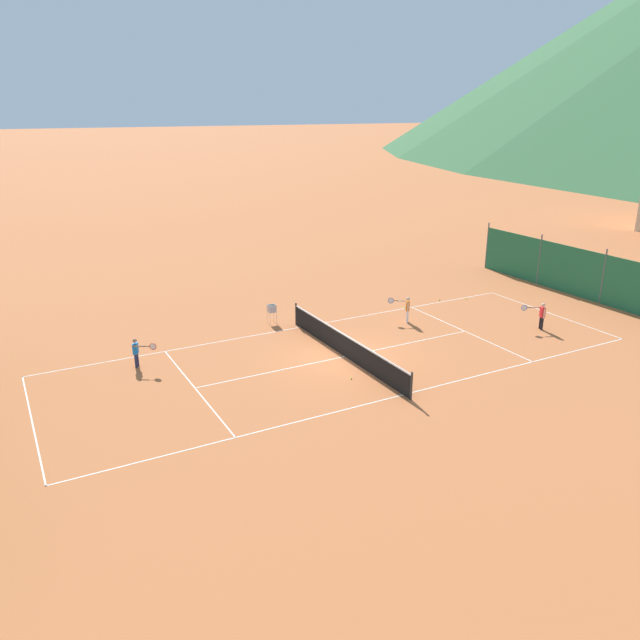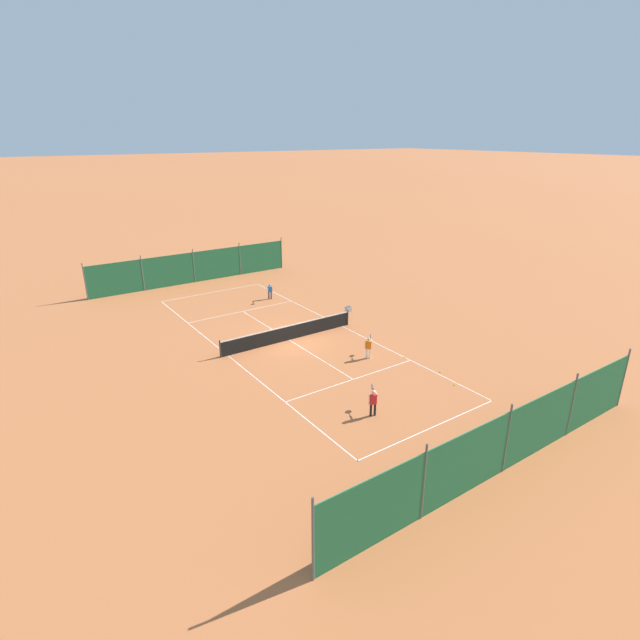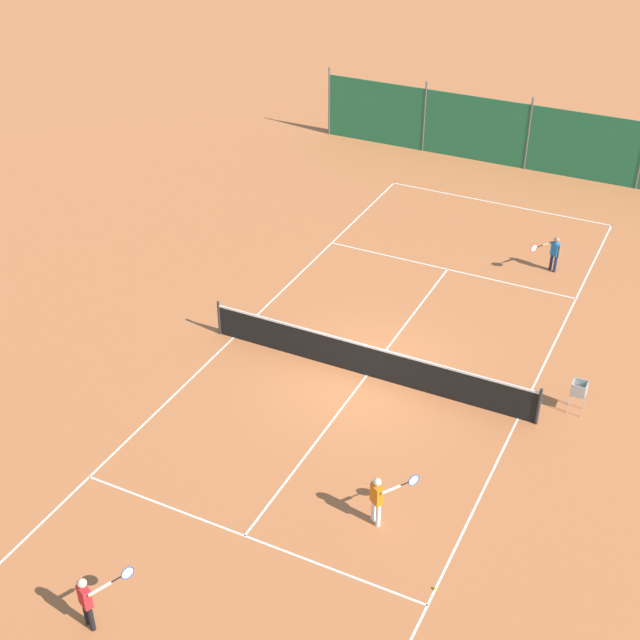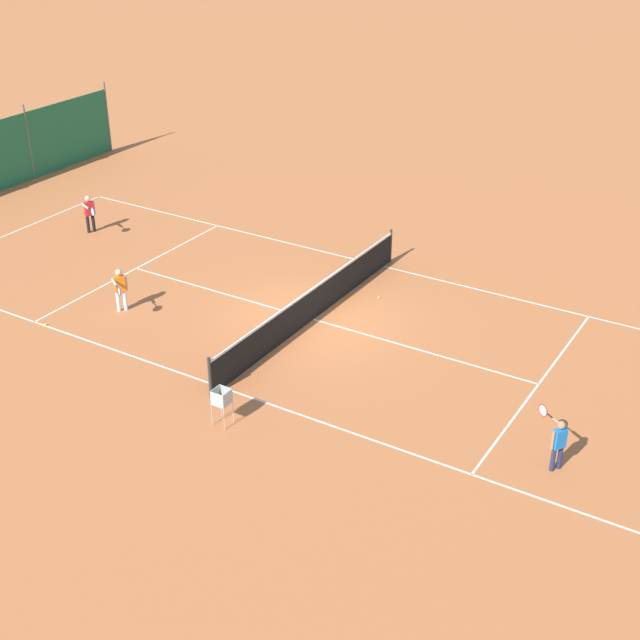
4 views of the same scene
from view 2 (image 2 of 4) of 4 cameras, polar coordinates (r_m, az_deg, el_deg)
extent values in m
plane|color=#BC6638|center=(30.87, -3.55, -2.29)|extent=(600.00, 600.00, 0.00)
cube|color=white|center=(22.64, 12.63, -11.92)|extent=(8.25, 0.05, 0.01)
cube|color=white|center=(40.95, -12.23, 3.10)|extent=(8.25, 0.05, 0.01)
cube|color=white|center=(33.00, 2.55, -0.72)|extent=(0.05, 23.85, 0.01)
cube|color=white|center=(29.17, -10.47, -4.03)|extent=(0.05, 23.85, 0.01)
cube|color=white|center=(26.09, 3.81, -6.79)|extent=(8.20, 0.05, 0.01)
cube|color=white|center=(36.15, -8.82, 0.99)|extent=(8.20, 0.05, 0.01)
cube|color=white|center=(30.87, -3.55, -2.28)|extent=(0.05, 12.80, 0.01)
cylinder|color=#2D2D2D|center=(33.07, 3.18, 0.30)|extent=(0.08, 0.08, 1.06)
cylinder|color=#2D2D2D|center=(28.80, -11.35, -3.28)|extent=(0.08, 0.08, 1.06)
cube|color=black|center=(30.70, -3.57, -1.51)|extent=(9.10, 0.02, 0.91)
cube|color=white|center=(30.52, -3.59, -0.68)|extent=(9.10, 0.04, 0.06)
cube|color=#236B42|center=(20.14, 20.53, -12.92)|extent=(17.20, 0.04, 2.60)
cylinder|color=#59595E|center=(26.95, 31.38, -5.64)|extent=(0.08, 0.08, 2.90)
cylinder|color=#59595E|center=(23.37, 26.83, -8.63)|extent=(0.08, 0.08, 2.90)
cylinder|color=#59595E|center=(20.06, 20.59, -12.56)|extent=(0.08, 0.08, 2.90)
cylinder|color=#59595E|center=(17.20, 11.77, -17.67)|extent=(0.08, 0.08, 2.90)
cylinder|color=#59595E|center=(15.05, -0.82, -23.83)|extent=(0.08, 0.08, 2.90)
cube|color=#236B42|center=(43.84, -14.21, 5.85)|extent=(17.20, 0.04, 2.60)
cylinder|color=#59595E|center=(47.36, -4.43, 7.68)|extent=(0.08, 0.08, 2.90)
cylinder|color=#59595E|center=(45.42, -9.14, 6.92)|extent=(0.08, 0.08, 2.90)
cylinder|color=#59595E|center=(43.81, -14.22, 6.04)|extent=(0.08, 0.08, 2.90)
cylinder|color=#59595E|center=(42.57, -19.63, 5.06)|extent=(0.08, 0.08, 2.90)
cylinder|color=#59595E|center=(41.75, -25.28, 3.98)|extent=(0.08, 0.08, 2.90)
cylinder|color=#23284C|center=(38.54, -5.60, 2.81)|extent=(0.10, 0.10, 0.56)
cylinder|color=#23284C|center=(38.56, -5.87, 2.81)|extent=(0.10, 0.10, 0.56)
cube|color=blue|center=(38.40, -5.76, 3.51)|extent=(0.31, 0.27, 0.43)
sphere|color=#A37556|center=(38.31, -5.78, 3.99)|extent=(0.17, 0.17, 0.17)
cylinder|color=#A37556|center=(38.39, -5.51, 3.52)|extent=(0.06, 0.06, 0.43)
cylinder|color=#A37556|center=(38.16, -6.05, 3.66)|extent=(0.28, 0.40, 0.06)
cylinder|color=black|center=(37.86, -6.07, 3.52)|extent=(0.13, 0.18, 0.03)
torus|color=red|center=(37.63, -6.10, 3.41)|extent=(0.17, 0.25, 0.28)
cylinder|color=silver|center=(37.63, -6.10, 3.41)|extent=(0.14, 0.21, 0.25)
cylinder|color=white|center=(28.39, 5.35, -3.82)|extent=(0.10, 0.10, 0.59)
cylinder|color=white|center=(28.41, 5.73, -3.81)|extent=(0.10, 0.10, 0.59)
cube|color=orange|center=(28.19, 5.58, -2.85)|extent=(0.33, 0.29, 0.46)
sphere|color=beige|center=(28.05, 5.60, -2.20)|extent=(0.18, 0.18, 0.18)
cylinder|color=beige|center=(28.17, 5.21, -2.85)|extent=(0.07, 0.07, 0.46)
cylinder|color=beige|center=(28.34, 5.91, -2.33)|extent=(0.31, 0.42, 0.07)
cylinder|color=black|center=(28.65, 5.84, -2.07)|extent=(0.14, 0.19, 0.03)
torus|color=#1E4CB2|center=(28.87, 5.79, -1.88)|extent=(0.18, 0.25, 0.28)
cylinder|color=silver|center=(28.87, 5.79, -1.88)|extent=(0.14, 0.21, 0.25)
cylinder|color=black|center=(22.92, 5.83, -10.18)|extent=(0.11, 0.11, 0.60)
cylinder|color=black|center=(22.97, 6.29, -10.12)|extent=(0.11, 0.11, 0.60)
cube|color=red|center=(22.68, 6.11, -9.00)|extent=(0.33, 0.26, 0.46)
sphere|color=beige|center=(22.51, 6.15, -8.22)|extent=(0.18, 0.18, 0.18)
cylinder|color=beige|center=(22.63, 5.66, -9.05)|extent=(0.07, 0.07, 0.46)
cylinder|color=beige|center=(22.83, 6.40, -8.27)|extent=(0.24, 0.45, 0.07)
cylinder|color=black|center=(23.11, 6.14, -7.88)|extent=(0.11, 0.21, 0.03)
torus|color=#1E4CB2|center=(23.32, 5.96, -7.60)|extent=(0.13, 0.27, 0.28)
cylinder|color=silver|center=(23.32, 5.96, -7.60)|extent=(0.10, 0.23, 0.25)
sphere|color=#CCE033|center=(28.84, 9.71, -4.20)|extent=(0.07, 0.07, 0.07)
sphere|color=#CCE033|center=(26.37, 15.11, -7.13)|extent=(0.07, 0.07, 0.07)
sphere|color=#CCE033|center=(30.72, -7.75, -2.50)|extent=(0.07, 0.07, 0.07)
sphere|color=#CCE033|center=(27.52, 13.61, -5.77)|extent=(0.07, 0.07, 0.07)
cylinder|color=#B7B7BC|center=(34.50, 3.29, 0.71)|extent=(0.02, 0.02, 0.55)
cylinder|color=#B7B7BC|center=(34.30, 2.84, 0.60)|extent=(0.02, 0.02, 0.55)
cylinder|color=#B7B7BC|center=(34.24, 3.64, 0.55)|extent=(0.02, 0.02, 0.55)
cylinder|color=#B7B7BC|center=(34.05, 3.18, 0.44)|extent=(0.02, 0.02, 0.55)
cube|color=#B7B7BC|center=(34.18, 3.25, 1.03)|extent=(0.34, 0.34, 0.02)
cube|color=#B7B7BC|center=(34.25, 3.08, 1.36)|extent=(0.34, 0.02, 0.34)
cube|color=#B7B7BC|center=(34.00, 3.43, 1.20)|extent=(0.34, 0.02, 0.34)
cube|color=#B7B7BC|center=(34.22, 3.48, 1.33)|extent=(0.02, 0.34, 0.34)
cube|color=#B7B7BC|center=(34.02, 3.02, 1.23)|extent=(0.02, 0.34, 0.34)
sphere|color=#CCE033|center=(34.19, 3.02, 1.11)|extent=(0.07, 0.07, 0.07)
sphere|color=#CCE033|center=(34.16, 3.24, 1.09)|extent=(0.07, 0.07, 0.07)
sphere|color=#CCE033|center=(34.13, 3.20, 1.07)|extent=(0.07, 0.07, 0.07)
sphere|color=#CCE033|center=(34.15, 3.08, 1.09)|extent=(0.07, 0.07, 0.07)
sphere|color=#CCE033|center=(34.04, 3.15, 1.02)|extent=(0.07, 0.07, 0.07)
sphere|color=#CCE033|center=(34.12, 3.03, 1.07)|extent=(0.07, 0.07, 0.07)
sphere|color=#CCE033|center=(34.11, 3.39, 1.16)|extent=(0.07, 0.07, 0.07)
sphere|color=#CCE033|center=(34.04, 3.19, 1.12)|extent=(0.07, 0.07, 0.07)
sphere|color=#CCE033|center=(34.17, 3.12, 1.20)|extent=(0.07, 0.07, 0.07)
sphere|color=#CCE033|center=(34.02, 3.35, 1.11)|extent=(0.07, 0.07, 0.07)
sphere|color=#CCE033|center=(34.12, 3.25, 1.16)|extent=(0.07, 0.07, 0.07)
sphere|color=#CCE033|center=(34.21, 3.13, 1.22)|extent=(0.07, 0.07, 0.07)
sphere|color=#CCE033|center=(34.18, 3.39, 1.30)|extent=(0.07, 0.07, 0.07)
sphere|color=#CCE033|center=(34.10, 3.34, 1.25)|extent=(0.07, 0.07, 0.07)
sphere|color=#CCE033|center=(34.14, 3.46, 1.27)|extent=(0.07, 0.07, 0.07)
camera|label=1|loc=(37.26, -44.81, 11.47)|focal=35.00mm
camera|label=3|loc=(22.99, 41.25, 20.83)|focal=50.00mm
camera|label=4|loc=(48.61, 8.37, 19.72)|focal=50.00mm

